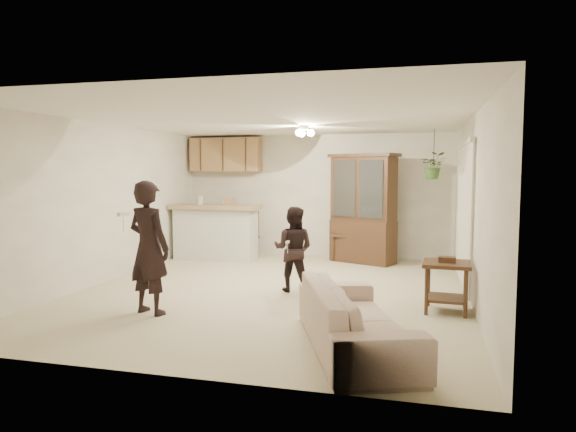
% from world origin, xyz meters
% --- Properties ---
extents(floor, '(6.50, 6.50, 0.00)m').
position_xyz_m(floor, '(0.00, 0.00, 0.00)').
color(floor, beige).
rests_on(floor, ground).
extents(ceiling, '(5.50, 6.50, 0.02)m').
position_xyz_m(ceiling, '(0.00, 0.00, 2.50)').
color(ceiling, white).
rests_on(ceiling, wall_back).
extents(wall_back, '(5.50, 0.02, 2.50)m').
position_xyz_m(wall_back, '(0.00, 3.25, 1.25)').
color(wall_back, white).
rests_on(wall_back, ground).
extents(wall_front, '(5.50, 0.02, 2.50)m').
position_xyz_m(wall_front, '(0.00, -3.25, 1.25)').
color(wall_front, white).
rests_on(wall_front, ground).
extents(wall_left, '(0.02, 6.50, 2.50)m').
position_xyz_m(wall_left, '(-2.75, 0.00, 1.25)').
color(wall_left, white).
rests_on(wall_left, ground).
extents(wall_right, '(0.02, 6.50, 2.50)m').
position_xyz_m(wall_right, '(2.75, 0.00, 1.25)').
color(wall_right, white).
rests_on(wall_right, ground).
extents(breakfast_bar, '(1.60, 0.55, 1.00)m').
position_xyz_m(breakfast_bar, '(-1.85, 2.35, 0.50)').
color(breakfast_bar, silver).
rests_on(breakfast_bar, floor).
extents(bar_top, '(1.75, 0.70, 0.08)m').
position_xyz_m(bar_top, '(-1.85, 2.35, 1.05)').
color(bar_top, tan).
rests_on(bar_top, breakfast_bar).
extents(upper_cabinets, '(1.50, 0.34, 0.70)m').
position_xyz_m(upper_cabinets, '(-1.90, 3.07, 2.10)').
color(upper_cabinets, brown).
rests_on(upper_cabinets, wall_back).
extents(vertical_blinds, '(0.06, 2.30, 2.10)m').
position_xyz_m(vertical_blinds, '(2.71, 0.90, 1.10)').
color(vertical_blinds, silver).
rests_on(vertical_blinds, wall_right).
extents(ceiling_fixture, '(0.36, 0.36, 0.20)m').
position_xyz_m(ceiling_fixture, '(0.20, 1.20, 2.40)').
color(ceiling_fixture, '#FFF0BF').
rests_on(ceiling_fixture, ceiling).
extents(hanging_plant, '(0.43, 0.37, 0.48)m').
position_xyz_m(hanging_plant, '(2.30, 2.40, 1.85)').
color(hanging_plant, '#365D25').
rests_on(hanging_plant, ceiling).
extents(plant_cord, '(0.01, 0.01, 0.65)m').
position_xyz_m(plant_cord, '(2.30, 2.40, 2.17)').
color(plant_cord, black).
rests_on(plant_cord, ceiling).
extents(sofa, '(1.34, 2.01, 0.73)m').
position_xyz_m(sofa, '(1.47, -2.15, 0.37)').
color(sofa, '#F1E2C6').
rests_on(sofa, floor).
extents(adult, '(0.75, 0.60, 1.80)m').
position_xyz_m(adult, '(-1.12, -1.53, 0.90)').
color(adult, black).
rests_on(adult, floor).
extents(child, '(0.68, 0.54, 1.35)m').
position_xyz_m(child, '(0.30, 0.07, 0.68)').
color(child, black).
rests_on(child, floor).
extents(china_hutch, '(1.41, 0.99, 2.08)m').
position_xyz_m(china_hutch, '(1.03, 2.72, 1.03)').
color(china_hutch, '#351C13').
rests_on(china_hutch, floor).
extents(side_table, '(0.61, 0.61, 0.69)m').
position_xyz_m(side_table, '(2.42, -0.54, 0.33)').
color(side_table, '#351C13').
rests_on(side_table, floor).
extents(chair_bar, '(0.43, 0.43, 0.95)m').
position_xyz_m(chair_bar, '(-1.28, 2.56, 0.27)').
color(chair_bar, '#351C13').
rests_on(chair_bar, floor).
extents(chair_hutch_left, '(0.61, 0.61, 1.15)m').
position_xyz_m(chair_hutch_left, '(0.71, 2.85, 0.32)').
color(chair_hutch_left, '#351C13').
rests_on(chair_hutch_left, floor).
extents(chair_hutch_right, '(0.47, 0.47, 0.98)m').
position_xyz_m(chair_hutch_right, '(1.10, 2.98, 0.28)').
color(chair_hutch_right, '#351C13').
rests_on(chair_hutch_right, floor).
extents(controller_adult, '(0.08, 0.15, 0.04)m').
position_xyz_m(controller_adult, '(-1.23, -1.90, 1.26)').
color(controller_adult, white).
rests_on(controller_adult, adult).
extents(controller_child, '(0.04, 0.11, 0.03)m').
position_xyz_m(controller_child, '(0.29, -0.22, 0.76)').
color(controller_child, white).
rests_on(controller_child, child).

